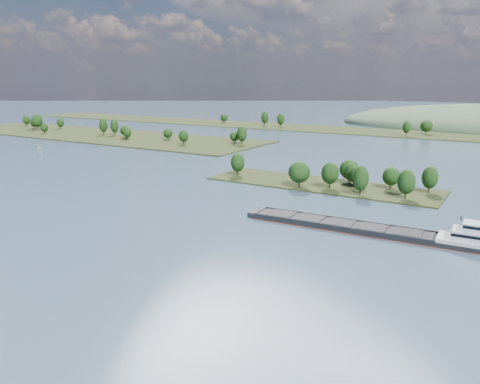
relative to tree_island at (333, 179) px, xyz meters
The scene contains 6 objects.
ground 59.49m from the tree_island, 95.64° to the right, with size 1800.00×1800.00×0.00m, color #394D63.
tree_island is the anchor object (origin of this frame).
left_bank 248.39m from the tree_island, 160.98° to the left, with size 300.00×80.00×15.62m.
back_shoreline 220.75m from the tree_island, 89.05° to the left, with size 900.00×60.00×15.72m.
cargo_barge 61.74m from the tree_island, 57.29° to the right, with size 73.96×11.83×9.96m.
motorboat 202.57m from the tree_island, behind, with size 2.01×5.34×2.06m, color silver.
Camera 1 is at (72.32, -7.33, 44.81)m, focal length 35.00 mm.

